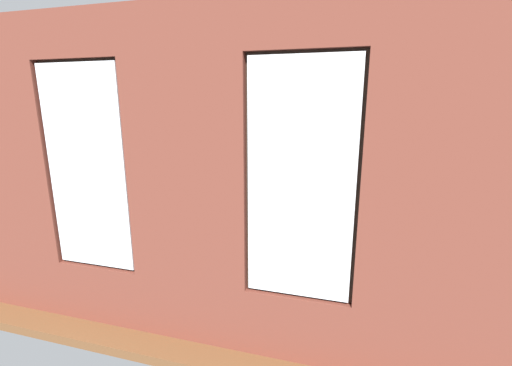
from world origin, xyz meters
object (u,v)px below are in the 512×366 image
(potted_plant_corner_far_left, at_px, (486,274))
(potted_plant_between_couches, at_px, (295,240))
(coffee_table, at_px, (266,213))
(table_plant_small, at_px, (271,208))
(potted_plant_mid_room_small, at_px, (299,199))
(potted_plant_by_left_couch, at_px, (387,204))
(remote_black, at_px, (290,209))
(media_console, at_px, (130,205))
(remote_silver, at_px, (240,210))
(potted_plant_foreground_right, at_px, (182,167))
(potted_plant_near_tv, at_px, (120,211))
(potted_plant_beside_window_right, at_px, (55,236))
(couch_by_window, at_px, (183,272))
(couch_left, at_px, (423,242))
(potted_plant_corner_near_left, at_px, (412,182))
(cup_ceramic, at_px, (258,206))
(papasan_chair, at_px, (268,188))
(tv_flatscreen, at_px, (128,175))
(candle_jar, at_px, (266,207))

(potted_plant_corner_far_left, distance_m, potted_plant_between_couches, 1.81)
(coffee_table, height_order, table_plant_small, table_plant_small)
(potted_plant_mid_room_small, relative_size, potted_plant_by_left_couch, 0.96)
(remote_black, xyz_separation_m, media_console, (3.36, 0.01, -0.21))
(table_plant_small, relative_size, remote_silver, 0.96)
(coffee_table, distance_m, potted_plant_foreground_right, 3.27)
(potted_plant_mid_room_small, height_order, potted_plant_near_tv, potted_plant_near_tv)
(coffee_table, xyz_separation_m, table_plant_small, (-0.11, 0.13, 0.14))
(potted_plant_corner_far_left, xyz_separation_m, potted_plant_beside_window_right, (4.96, -0.01, -0.19))
(couch_by_window, bearing_deg, remote_black, -110.26)
(couch_left, xyz_separation_m, potted_plant_near_tv, (4.92, 0.45, 0.18))
(remote_silver, relative_size, potted_plant_between_couches, 0.11)
(potted_plant_corner_near_left, height_order, potted_plant_mid_room_small, potted_plant_corner_near_left)
(cup_ceramic, distance_m, table_plant_small, 0.39)
(papasan_chair, height_order, potted_plant_mid_room_small, papasan_chair)
(papasan_chair, relative_size, potted_plant_by_left_couch, 1.81)
(tv_flatscreen, xyz_separation_m, potted_plant_by_left_couch, (-5.07, -0.90, -0.47))
(coffee_table, bearing_deg, table_plant_small, 129.68)
(cup_ceramic, xyz_separation_m, papasan_chair, (0.18, -1.45, -0.04))
(couch_by_window, relative_size, media_console, 1.53)
(potted_plant_by_left_couch, distance_m, potted_plant_near_tv, 4.91)
(couch_left, distance_m, potted_plant_beside_window_right, 5.17)
(remote_silver, relative_size, potted_plant_near_tv, 0.22)
(couch_by_window, relative_size, remote_black, 10.56)
(candle_jar, distance_m, potted_plant_corner_near_left, 3.30)
(media_console, distance_m, potted_plant_mid_room_small, 3.51)
(cup_ceramic, xyz_separation_m, potted_plant_mid_room_small, (-0.63, -0.91, -0.08))
(remote_black, relative_size, potted_plant_beside_window_right, 0.15)
(table_plant_small, height_order, papasan_chair, papasan_chair)
(candle_jar, bearing_deg, potted_plant_by_left_couch, -153.75)
(remote_black, relative_size, media_console, 0.15)
(potted_plant_near_tv, xyz_separation_m, potted_plant_foreground_right, (0.25, -2.77, 0.27))
(cup_ceramic, height_order, media_console, cup_ceramic)
(coffee_table, relative_size, remote_black, 8.74)
(potted_plant_corner_near_left, distance_m, potted_plant_beside_window_right, 6.54)
(potted_plant_foreground_right, bearing_deg, couch_by_window, 117.71)
(coffee_table, distance_m, potted_plant_near_tv, 2.56)
(couch_left, height_order, table_plant_small, couch_left)
(potted_plant_foreground_right, bearing_deg, potted_plant_between_couches, 130.80)
(media_console, relative_size, potted_plant_foreground_right, 0.97)
(cup_ceramic, relative_size, potted_plant_near_tv, 0.11)
(cup_ceramic, relative_size, table_plant_small, 0.51)
(papasan_chair, bearing_deg, potted_plant_foreground_right, -7.88)
(remote_black, distance_m, potted_plant_by_left_couch, 1.93)
(couch_by_window, relative_size, potted_plant_corner_far_left, 1.39)
(remote_silver, bearing_deg, cup_ceramic, -23.22)
(potted_plant_foreground_right, bearing_deg, potted_plant_corner_far_left, 141.54)
(couch_left, bearing_deg, tv_flatscreen, -98.61)
(media_console, bearing_deg, potted_plant_near_tv, 117.99)
(couch_left, distance_m, potted_plant_near_tv, 4.94)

